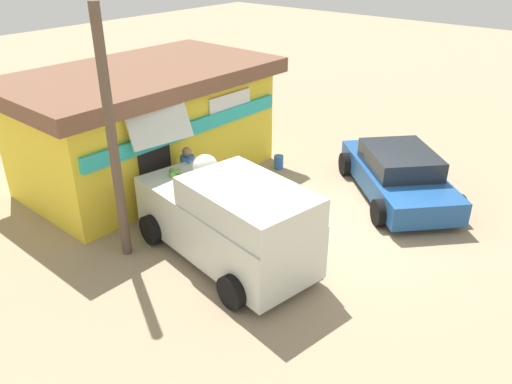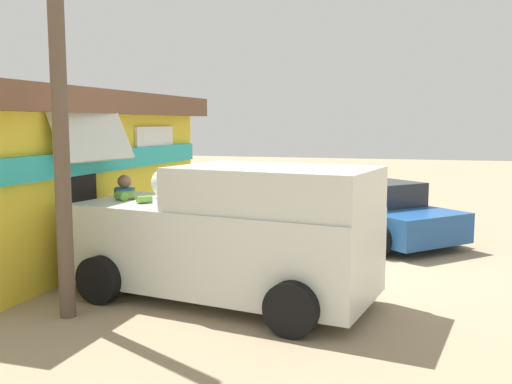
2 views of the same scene
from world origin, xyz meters
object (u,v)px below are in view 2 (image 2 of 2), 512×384
(vendor_standing, at_px, (125,216))
(delivery_van, at_px, (231,233))
(unloaded_banana_pile, at_px, (48,262))
(paint_bucket, at_px, (209,226))
(parked_sedan, at_px, (367,211))
(storefront_bar, at_px, (34,173))
(customer_bending, at_px, (116,238))

(vendor_standing, bearing_deg, delivery_van, -114.08)
(unloaded_banana_pile, height_order, paint_bucket, paint_bucket)
(delivery_van, relative_size, parked_sedan, 1.15)
(storefront_bar, bearing_deg, vendor_standing, -105.43)
(delivery_van, bearing_deg, parked_sedan, -16.04)
(storefront_bar, distance_m, paint_bucket, 3.88)
(parked_sedan, relative_size, paint_bucket, 10.90)
(unloaded_banana_pile, distance_m, paint_bucket, 3.98)
(vendor_standing, xyz_separation_m, paint_bucket, (3.31, -0.22, -0.75))
(storefront_bar, relative_size, vendor_standing, 4.37)
(parked_sedan, xyz_separation_m, paint_bucket, (-0.62, 3.38, -0.40))
(delivery_van, xyz_separation_m, paint_bucket, (4.29, 1.97, -0.76))
(paint_bucket, bearing_deg, unloaded_banana_pile, 158.22)
(storefront_bar, distance_m, delivery_van, 4.71)
(storefront_bar, height_order, paint_bucket, storefront_bar)
(storefront_bar, distance_m, unloaded_banana_pile, 1.96)
(paint_bucket, bearing_deg, delivery_van, -155.37)
(unloaded_banana_pile, bearing_deg, delivery_van, -99.77)
(unloaded_banana_pile, relative_size, paint_bucket, 1.98)
(delivery_van, xyz_separation_m, vendor_standing, (0.97, 2.18, -0.02))
(vendor_standing, bearing_deg, parked_sedan, -42.40)
(delivery_van, xyz_separation_m, unloaded_banana_pile, (0.59, 3.44, -0.79))
(customer_bending, bearing_deg, vendor_standing, 22.62)
(delivery_van, distance_m, vendor_standing, 2.39)
(delivery_van, height_order, customer_bending, delivery_van)
(paint_bucket, bearing_deg, storefront_bar, 138.00)
(parked_sedan, distance_m, unloaded_banana_pile, 6.51)
(paint_bucket, bearing_deg, vendor_standing, 176.27)
(delivery_van, relative_size, vendor_standing, 3.01)
(delivery_van, xyz_separation_m, parked_sedan, (4.91, -1.41, -0.37))
(customer_bending, distance_m, paint_bucket, 4.44)
(storefront_bar, relative_size, unloaded_banana_pile, 9.21)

